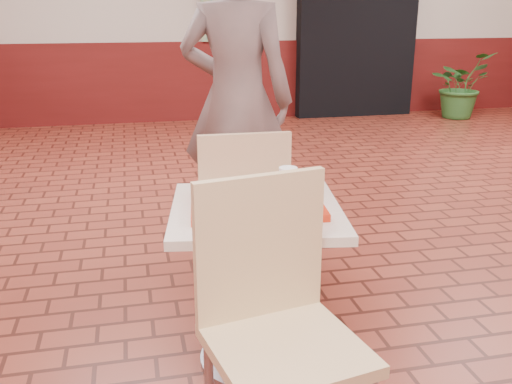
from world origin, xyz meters
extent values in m
cube|color=maroon|center=(0.00, 0.00, 0.00)|extent=(8.00, 10.00, 0.01)
cube|color=beige|center=(0.00, 5.00, 1.50)|extent=(8.00, 0.01, 3.00)
cube|color=#551210|center=(0.00, 4.98, 0.50)|extent=(8.00, 0.04, 1.00)
cube|color=black|center=(1.20, 4.88, 1.10)|extent=(1.60, 0.22, 2.20)
cube|color=beige|center=(-1.34, -0.42, 0.67)|extent=(0.65, 0.65, 0.04)
cylinder|color=gray|center=(-1.34, -0.42, 0.32)|extent=(0.07, 0.07, 0.65)
cylinder|color=gray|center=(-1.34, -0.42, 0.01)|extent=(0.47, 0.47, 0.03)
cube|color=#E6C28A|center=(-1.38, -1.02, 0.44)|extent=(0.51, 0.51, 0.04)
cube|color=#E6C28A|center=(-1.42, -0.83, 0.70)|extent=(0.43, 0.11, 0.47)
cylinder|color=gray|center=(-1.23, -0.81, 0.21)|extent=(0.03, 0.03, 0.42)
cube|color=tan|center=(-1.31, 0.12, 0.42)|extent=(0.42, 0.42, 0.04)
cube|color=tan|center=(-1.31, -0.07, 0.67)|extent=(0.41, 0.04, 0.45)
cylinder|color=gray|center=(-1.13, 0.29, 0.20)|extent=(0.03, 0.03, 0.40)
cylinder|color=gray|center=(-1.48, 0.30, 0.20)|extent=(0.03, 0.03, 0.40)
cylinder|color=gray|center=(-1.13, -0.06, 0.20)|extent=(0.03, 0.03, 0.40)
cylinder|color=gray|center=(-1.49, -0.05, 0.20)|extent=(0.03, 0.03, 0.40)
imported|color=#725C58|center=(-1.19, 0.78, 0.91)|extent=(0.78, 0.66, 1.81)
cube|color=red|center=(-1.34, -0.42, 0.70)|extent=(0.50, 0.39, 0.03)
cube|color=#E18585|center=(-1.34, -0.42, 0.71)|extent=(0.44, 0.33, 0.00)
torus|color=#DEAE51|center=(-1.47, -0.40, 0.73)|extent=(0.11, 0.11, 0.03)
ellipsoid|color=gold|center=(-1.26, -0.46, 0.73)|extent=(0.14, 0.08, 0.04)
cube|color=white|center=(-1.26, -0.46, 0.75)|extent=(0.12, 0.07, 0.01)
ellipsoid|color=#AC7A17|center=(-1.32, -0.47, 0.72)|extent=(0.03, 0.03, 0.02)
cylinder|color=white|center=(-1.19, -0.34, 0.76)|extent=(0.07, 0.07, 0.09)
cylinder|color=blue|center=(-1.19, -0.34, 0.77)|extent=(0.08, 0.08, 0.02)
imported|color=#2C6227|center=(2.50, 4.40, 0.43)|extent=(0.98, 0.93, 0.86)
camera|label=1|loc=(-1.79, -2.44, 1.41)|focal=40.00mm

